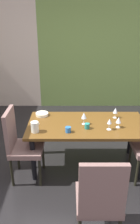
{
  "coord_description": "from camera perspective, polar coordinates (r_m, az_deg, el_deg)",
  "views": [
    {
      "loc": [
        0.16,
        -2.56,
        2.16
      ],
      "look_at": [
        0.16,
        0.4,
        0.85
      ],
      "focal_mm": 35.0,
      "sensor_mm": 36.0,
      "label": 1
    }
  ],
  "objects": [
    {
      "name": "wine_glass_left",
      "position": [
        3.0,
        10.16,
        -2.5
      ],
      "size": [
        0.06,
        0.06,
        0.16
      ],
      "color": "silver",
      "rests_on": "dining_table"
    },
    {
      "name": "ground_plane",
      "position": [
        3.36,
        -2.87,
        -16.43
      ],
      "size": [
        5.7,
        5.66,
        0.02
      ],
      "primitive_type": "cube",
      "color": "black"
    },
    {
      "name": "garden_window_panel",
      "position": [
        5.48,
        10.44,
        15.14
      ],
      "size": [
        3.44,
        0.1,
        2.73
      ],
      "primitive_type": "cube",
      "color": "olive",
      "rests_on": "ground_plane"
    },
    {
      "name": "serving_bowl_south",
      "position": [
        3.44,
        -7.44,
        -0.56
      ],
      "size": [
        0.2,
        0.2,
        0.04
      ],
      "primitive_type": "cylinder",
      "color": "beige",
      "rests_on": "dining_table"
    },
    {
      "name": "chair_left_near",
      "position": [
        3.08,
        -13.04,
        -7.76
      ],
      "size": [
        0.44,
        0.44,
        1.05
      ],
      "rotation": [
        0.0,
        0.0,
        -1.57
      ],
      "color": "brown",
      "rests_on": "ground_plane"
    },
    {
      "name": "pitcher_center",
      "position": [
        2.95,
        -9.26,
        -3.86
      ],
      "size": [
        0.12,
        0.1,
        0.15
      ],
      "color": "silver",
      "rests_on": "dining_table"
    },
    {
      "name": "wine_glass_near_window",
      "position": [
        3.37,
        11.65,
        0.35
      ],
      "size": [
        0.07,
        0.07,
        0.16
      ],
      "color": "silver",
      "rests_on": "dining_table"
    },
    {
      "name": "chair_head_near",
      "position": [
        2.24,
        7.68,
        -21.42
      ],
      "size": [
        0.44,
        0.44,
        1.06
      ],
      "color": "brown",
      "rests_on": "ground_plane"
    },
    {
      "name": "wine_glass_corner",
      "position": [
        3.09,
        12.47,
        -2.07
      ],
      "size": [
        0.07,
        0.07,
        0.16
      ],
      "color": "silver",
      "rests_on": "dining_table"
    },
    {
      "name": "cup_near_shelf",
      "position": [
        3.03,
        4.37,
        -3.67
      ],
      "size": [
        0.07,
        0.07,
        0.08
      ],
      "primitive_type": "cylinder",
      "color": "#22756B",
      "rests_on": "dining_table"
    },
    {
      "name": "cup_north",
      "position": [
        2.93,
        -0.61,
        -4.62
      ],
      "size": [
        0.08,
        0.08,
        0.08
      ],
      "primitive_type": "cylinder",
      "color": "#245C9F",
      "rests_on": "dining_table"
    },
    {
      "name": "dining_table",
      "position": [
        3.22,
        4.36,
        -4.46
      ],
      "size": [
        1.72,
        0.85,
        0.73
      ],
      "color": "#563715",
      "rests_on": "ground_plane"
    },
    {
      "name": "wine_glass_east",
      "position": [
        3.1,
        3.55,
        -0.99
      ],
      "size": [
        0.08,
        0.08,
        0.18
      ],
      "color": "silver",
      "rests_on": "dining_table"
    }
  ]
}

